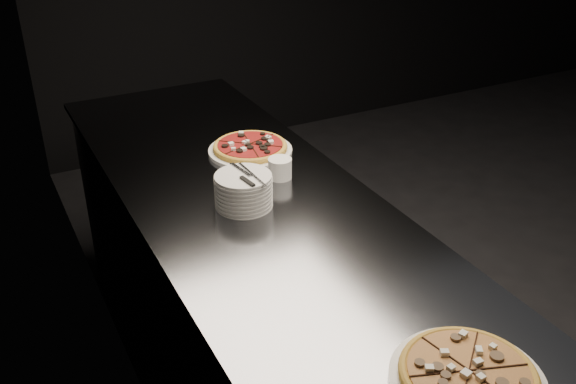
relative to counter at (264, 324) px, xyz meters
name	(u,v)px	position (x,y,z in m)	size (l,w,h in m)	color
wall_left	(124,75)	(-0.37, 0.00, 0.94)	(0.02, 5.00, 2.80)	black
counter	(264,324)	(0.00, 0.00, 0.00)	(0.74, 2.44, 0.92)	slate
pizza_mushroom	(468,377)	(0.06, -0.87, 0.48)	(0.37, 0.37, 0.04)	white
pizza_tomato	(250,148)	(0.14, 0.38, 0.48)	(0.35, 0.35, 0.04)	white
plate_stack	(244,191)	(-0.04, 0.04, 0.51)	(0.18, 0.18, 0.11)	white
cutlery	(247,176)	(-0.03, 0.02, 0.57)	(0.06, 0.19, 0.01)	silver
ramekin	(280,168)	(0.14, 0.16, 0.50)	(0.08, 0.08, 0.07)	white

